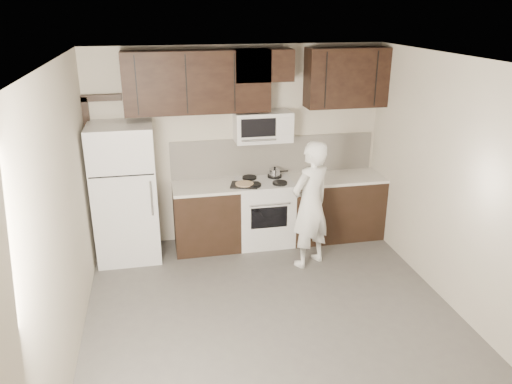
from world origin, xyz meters
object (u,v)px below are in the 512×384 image
object	(u,v)px
stove	(264,212)
microwave	(263,126)
person	(310,205)
refrigerator	(125,193)

from	to	relation	value
stove	microwave	xyz separation A→B (m)	(-0.00, 0.12, 1.19)
person	stove	bearing A→B (deg)	-89.19
microwave	person	distance (m)	1.27
stove	refrigerator	distance (m)	1.90
person	microwave	bearing A→B (deg)	-92.67
stove	refrigerator	world-z (taller)	refrigerator
stove	microwave	distance (m)	1.20
microwave	person	world-z (taller)	microwave
microwave	refrigerator	bearing A→B (deg)	-174.85
stove	refrigerator	xyz separation A→B (m)	(-1.85, -0.05, 0.44)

